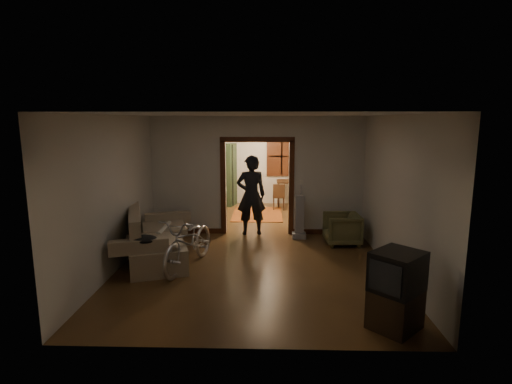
{
  "coord_description": "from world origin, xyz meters",
  "views": [
    {
      "loc": [
        0.24,
        -8.63,
        2.71
      ],
      "look_at": [
        0.0,
        -0.3,
        1.2
      ],
      "focal_mm": 28.0,
      "sensor_mm": 36.0,
      "label": 1
    }
  ],
  "objects_px": {
    "desk": "(294,194)",
    "armchair": "(342,229)",
    "bicycle": "(189,242)",
    "locker": "(219,174)",
    "sofa": "(155,234)",
    "person": "(251,195)"
  },
  "relations": [
    {
      "from": "sofa",
      "to": "locker",
      "type": "distance_m",
      "value": 5.21
    },
    {
      "from": "locker",
      "to": "person",
      "type": "bearing_deg",
      "value": -53.76
    },
    {
      "from": "armchair",
      "to": "locker",
      "type": "bearing_deg",
      "value": -144.63
    },
    {
      "from": "person",
      "to": "desk",
      "type": "relative_size",
      "value": 1.73
    },
    {
      "from": "desk",
      "to": "locker",
      "type": "bearing_deg",
      "value": -168.73
    },
    {
      "from": "person",
      "to": "locker",
      "type": "relative_size",
      "value": 0.96
    },
    {
      "from": "sofa",
      "to": "desk",
      "type": "distance_m",
      "value": 5.8
    },
    {
      "from": "armchair",
      "to": "desk",
      "type": "height_order",
      "value": "desk"
    },
    {
      "from": "armchair",
      "to": "locker",
      "type": "xyz_separation_m",
      "value": [
        -3.18,
        4.08,
        0.64
      ]
    },
    {
      "from": "bicycle",
      "to": "locker",
      "type": "bearing_deg",
      "value": 105.8
    },
    {
      "from": "bicycle",
      "to": "locker",
      "type": "height_order",
      "value": "locker"
    },
    {
      "from": "bicycle",
      "to": "locker",
      "type": "distance_m",
      "value": 5.59
    },
    {
      "from": "armchair",
      "to": "bicycle",
      "type": "bearing_deg",
      "value": -66.79
    },
    {
      "from": "armchair",
      "to": "desk",
      "type": "distance_m",
      "value": 3.95
    },
    {
      "from": "desk",
      "to": "sofa",
      "type": "bearing_deg",
      "value": -105.36
    },
    {
      "from": "desk",
      "to": "armchair",
      "type": "bearing_deg",
      "value": -62.07
    },
    {
      "from": "armchair",
      "to": "person",
      "type": "height_order",
      "value": "person"
    },
    {
      "from": "sofa",
      "to": "bicycle",
      "type": "relative_size",
      "value": 1.18
    },
    {
      "from": "sofa",
      "to": "desk",
      "type": "height_order",
      "value": "sofa"
    },
    {
      "from": "person",
      "to": "desk",
      "type": "bearing_deg",
      "value": -121.33
    },
    {
      "from": "armchair",
      "to": "locker",
      "type": "relative_size",
      "value": 0.38
    },
    {
      "from": "armchair",
      "to": "sofa",
      "type": "bearing_deg",
      "value": -77.08
    }
  ]
}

